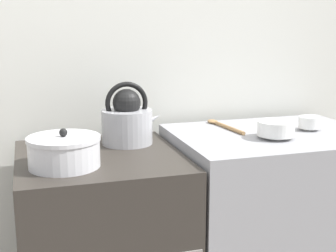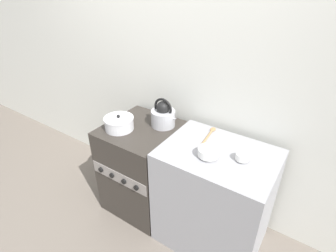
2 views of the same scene
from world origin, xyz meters
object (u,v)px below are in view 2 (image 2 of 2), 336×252
(stove, at_px, (143,167))
(enamel_bowl, at_px, (208,152))
(kettle, at_px, (163,116))
(small_ceramic_bowl, at_px, (242,157))
(cooking_pot, at_px, (119,123))

(stove, relative_size, enamel_bowl, 5.91)
(kettle, height_order, small_ceramic_bowl, kettle)
(enamel_bowl, bearing_deg, small_ceramic_bowl, 22.73)
(enamel_bowl, bearing_deg, stove, 171.76)
(enamel_bowl, relative_size, small_ceramic_bowl, 1.60)
(stove, xyz_separation_m, cooking_pot, (-0.14, -0.11, 0.48))
(kettle, bearing_deg, enamel_bowl, -23.83)
(kettle, bearing_deg, cooking_pot, -137.35)
(stove, bearing_deg, kettle, 45.33)
(kettle, xyz_separation_m, cooking_pot, (-0.27, -0.25, -0.04))
(stove, bearing_deg, enamel_bowl, -8.24)
(stove, distance_m, kettle, 0.56)
(cooking_pot, xyz_separation_m, small_ceramic_bowl, (1.02, 0.10, 0.02))
(cooking_pot, distance_m, small_ceramic_bowl, 1.03)
(stove, bearing_deg, cooking_pot, -140.32)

